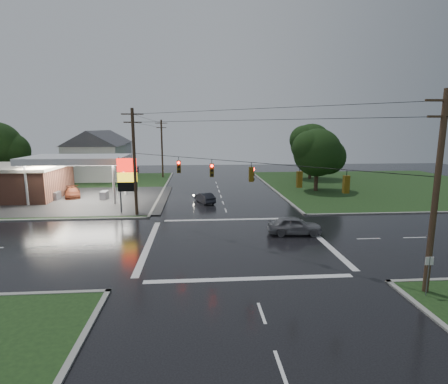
{
  "coord_description": "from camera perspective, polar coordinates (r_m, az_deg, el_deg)",
  "views": [
    {
      "loc": [
        -3.07,
        -26.74,
        9.02
      ],
      "look_at": [
        -0.58,
        6.0,
        3.0
      ],
      "focal_mm": 28.0,
      "sensor_mm": 36.0,
      "label": 1
    }
  ],
  "objects": [
    {
      "name": "tree_ne_near",
      "position": [
        51.8,
        15.15,
        6.21
      ],
      "size": [
        7.99,
        6.8,
        8.98
      ],
      "color": "black",
      "rests_on": "ground"
    },
    {
      "name": "gas_station",
      "position": [
        52.05,
        -30.07,
        1.85
      ],
      "size": [
        26.2,
        18.0,
        5.6
      ],
      "color": "#2D2D2D",
      "rests_on": "ground"
    },
    {
      "name": "house_far",
      "position": [
        77.22,
        -18.62,
        6.43
      ],
      "size": [
        11.05,
        8.48,
        8.6
      ],
      "color": "silver",
      "rests_on": "ground"
    },
    {
      "name": "house_near",
      "position": [
        65.4,
        -20.32,
        5.71
      ],
      "size": [
        11.05,
        8.48,
        8.6
      ],
      "color": "silver",
      "rests_on": "ground"
    },
    {
      "name": "utility_pole_se",
      "position": [
        21.59,
        31.33,
        0.07
      ],
      "size": [
        2.2,
        0.32,
        11.0
      ],
      "color": "#382619",
      "rests_on": "ground"
    },
    {
      "name": "utility_pole_n",
      "position": [
        65.15,
        -10.09,
        7.11
      ],
      "size": [
        2.2,
        0.32,
        10.5
      ],
      "color": "#382619",
      "rests_on": "ground"
    },
    {
      "name": "utility_pole_nw",
      "position": [
        36.95,
        -14.42,
        4.94
      ],
      "size": [
        2.2,
        0.32,
        11.0
      ],
      "color": "#382619",
      "rests_on": "ground"
    },
    {
      "name": "pylon_sign",
      "position": [
        38.3,
        -15.52,
        2.5
      ],
      "size": [
        2.0,
        0.35,
        6.0
      ],
      "color": "#59595E",
      "rests_on": "ground"
    },
    {
      "name": "car_crossing",
      "position": [
        30.74,
        11.41,
        -5.37
      ],
      "size": [
        4.74,
        2.25,
        1.57
      ],
      "primitive_type": "imported",
      "rotation": [
        0.0,
        0.0,
        1.48
      ],
      "color": "slate",
      "rests_on": "ground"
    },
    {
      "name": "grass_nw",
      "position": [
        58.2,
        -27.49,
        0.33
      ],
      "size": [
        36.0,
        36.0,
        0.08
      ],
      "primitive_type": "cube",
      "color": "black",
      "rests_on": "ground"
    },
    {
      "name": "grass_ne",
      "position": [
        60.88,
        24.23,
        0.99
      ],
      "size": [
        36.0,
        36.0,
        0.08
      ],
      "primitive_type": "cube",
      "color": "black",
      "rests_on": "ground"
    },
    {
      "name": "ground",
      "position": [
        28.38,
        2.1,
        -8.15
      ],
      "size": [
        120.0,
        120.0,
        0.0
      ],
      "primitive_type": "plane",
      "color": "black",
      "rests_on": "ground"
    },
    {
      "name": "car_pump",
      "position": [
        50.14,
        -23.49,
        -0.07
      ],
      "size": [
        3.25,
        4.93,
        1.33
      ],
      "primitive_type": "imported",
      "rotation": [
        0.0,
        0.0,
        0.33
      ],
      "color": "#592514",
      "rests_on": "ground"
    },
    {
      "name": "tree_ne_far",
      "position": [
        64.07,
        14.17,
        7.54
      ],
      "size": [
        8.46,
        7.2,
        9.8
      ],
      "color": "black",
      "rests_on": "ground"
    },
    {
      "name": "car_north",
      "position": [
        42.82,
        -3.18,
        -0.92
      ],
      "size": [
        2.69,
        4.07,
        1.27
      ],
      "primitive_type": "imported",
      "rotation": [
        0.0,
        0.0,
        3.53
      ],
      "color": "black",
      "rests_on": "ground"
    },
    {
      "name": "traffic_signals",
      "position": [
        27.01,
        2.23,
        4.99
      ],
      "size": [
        26.87,
        26.87,
        1.47
      ],
      "color": "black",
      "rests_on": "ground"
    }
  ]
}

